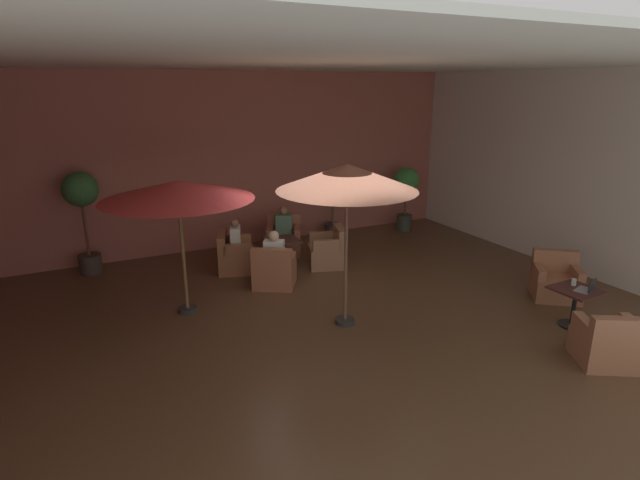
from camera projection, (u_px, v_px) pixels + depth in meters
The scene contains 22 objects.
ground_plane at pixel (333, 319), 8.50m from camera, with size 11.33×9.51×0.02m, color brown.
wall_back_brick at pixel (240, 161), 11.93m from camera, with size 11.33×0.08×4.09m, color #A75B4C.
wall_right_plain at pixel (576, 173), 10.29m from camera, with size 0.08×9.51×4.09m, color silver.
ceiling_slab at pixel (335, 59), 7.28m from camera, with size 11.33×9.51×0.06m, color silver.
cafe_table_front_left at pixel (575, 299), 8.10m from camera, with size 0.69×0.69×0.64m.
armchair_front_left_north at pixel (556, 281), 9.27m from camera, with size 1.07×1.06×0.84m.
armchair_front_left_east at pixel (609, 344), 7.02m from camera, with size 1.06×1.03×0.82m.
cafe_table_front_right at pixel (282, 246), 10.68m from camera, with size 0.73×0.73×0.64m.
armchair_front_right_north at pixel (274, 271), 9.78m from camera, with size 1.05×1.04×0.84m.
armchair_front_right_east at pixel (328, 251), 10.87m from camera, with size 0.94×0.93×0.87m.
armchair_front_right_south at pixel (284, 240), 11.69m from camera, with size 1.00×0.98×0.90m.
armchair_front_right_west at pixel (235, 256), 10.60m from camera, with size 0.94×1.00×0.83m.
patio_umbrella_tall_red at pixel (347, 178), 7.61m from camera, with size 2.18×2.18×2.64m.
patio_umbrella_center_beige at pixel (178, 191), 8.12m from camera, with size 2.48×2.48×2.30m.
potted_tree_left_corner at pixel (333, 195), 12.77m from camera, with size 0.68×0.68×1.64m.
potted_tree_mid_left at pixel (406, 189), 13.32m from camera, with size 0.67×0.67×1.70m.
potted_tree_mid_right at pixel (82, 204), 10.13m from camera, with size 0.70×0.70×2.13m.
patron_blue_shirt at pixel (235, 237), 10.48m from camera, with size 0.32×0.42×0.67m.
patron_by_window at pixel (274, 250), 9.70m from camera, with size 0.45×0.40×0.69m.
patron_with_friend at pixel (284, 223), 11.53m from camera, with size 0.43×0.37×0.67m.
iced_drink_cup at pixel (574, 282), 8.19m from camera, with size 0.08×0.08×0.11m, color white.
open_laptop at pixel (588, 288), 7.96m from camera, with size 0.36×0.31×0.20m.
Camera 1 is at (-3.63, -6.83, 3.77)m, focal length 28.26 mm.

